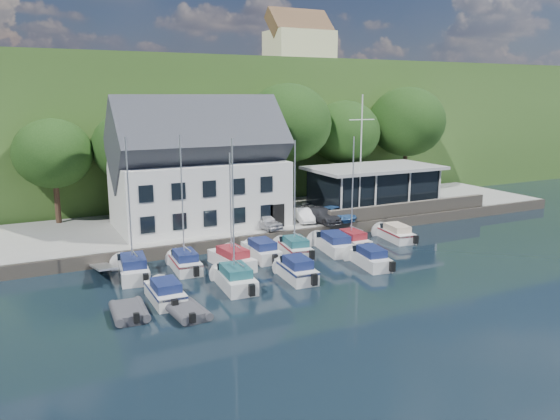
# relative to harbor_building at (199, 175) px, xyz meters

# --- Properties ---
(ground) EXTENTS (180.00, 180.00, 0.00)m
(ground) POSITION_rel_harbor_building_xyz_m (7.00, -16.50, -5.35)
(ground) COLOR black
(ground) RESTS_ON ground
(quay) EXTENTS (60.00, 13.00, 1.00)m
(quay) POSITION_rel_harbor_building_xyz_m (7.00, 1.00, -4.85)
(quay) COLOR #969691
(quay) RESTS_ON ground
(quay_face) EXTENTS (60.00, 0.30, 1.00)m
(quay_face) POSITION_rel_harbor_building_xyz_m (7.00, -5.50, -4.85)
(quay_face) COLOR #6C6356
(quay_face) RESTS_ON ground
(hillside) EXTENTS (160.00, 75.00, 16.00)m
(hillside) POSITION_rel_harbor_building_xyz_m (7.00, 45.50, 2.65)
(hillside) COLOR #2E4D1C
(hillside) RESTS_ON ground
(field_patch) EXTENTS (50.00, 30.00, 0.30)m
(field_patch) POSITION_rel_harbor_building_xyz_m (15.00, 53.50, 10.80)
(field_patch) COLOR brown
(field_patch) RESTS_ON hillside
(farmhouse) EXTENTS (10.40, 7.00, 8.20)m
(farmhouse) POSITION_rel_harbor_building_xyz_m (29.00, 35.50, 14.75)
(farmhouse) COLOR beige
(farmhouse) RESTS_ON hillside
(harbor_building) EXTENTS (14.40, 8.20, 8.70)m
(harbor_building) POSITION_rel_harbor_building_xyz_m (0.00, 0.00, 0.00)
(harbor_building) COLOR silver
(harbor_building) RESTS_ON quay
(club_pavilion) EXTENTS (13.20, 7.20, 4.10)m
(club_pavilion) POSITION_rel_harbor_building_xyz_m (18.00, -0.50, -2.30)
(club_pavilion) COLOR black
(club_pavilion) RESTS_ON quay
(seawall) EXTENTS (18.00, 0.50, 1.20)m
(seawall) POSITION_rel_harbor_building_xyz_m (19.00, -5.10, -3.75)
(seawall) COLOR #6C6356
(seawall) RESTS_ON quay
(gangway) EXTENTS (1.20, 6.00, 1.40)m
(gangway) POSITION_rel_harbor_building_xyz_m (-9.50, -7.50, -5.35)
(gangway) COLOR silver
(gangway) RESTS_ON ground
(car_silver) EXTENTS (2.10, 3.80, 1.22)m
(car_silver) POSITION_rel_harbor_building_xyz_m (4.43, -3.91, -3.74)
(car_silver) COLOR silver
(car_silver) RESTS_ON quay
(car_white) EXTENTS (1.99, 3.74, 1.17)m
(car_white) POSITION_rel_harbor_building_xyz_m (8.56, -3.09, -3.76)
(car_white) COLOR silver
(car_white) RESTS_ON quay
(car_dgrey) EXTENTS (2.66, 4.75, 1.30)m
(car_dgrey) POSITION_rel_harbor_building_xyz_m (9.86, -3.98, -3.70)
(car_dgrey) COLOR #323338
(car_dgrey) RESTS_ON quay
(car_blue) EXTENTS (2.26, 4.08, 1.32)m
(car_blue) POSITION_rel_harbor_building_xyz_m (11.33, -3.89, -3.69)
(car_blue) COLOR #305B93
(car_blue) RESTS_ON quay
(flagpole) EXTENTS (2.67, 0.20, 11.11)m
(flagpole) POSITION_rel_harbor_building_xyz_m (14.19, -3.57, 1.21)
(flagpole) COLOR silver
(flagpole) RESTS_ON quay
(tree_0) EXTENTS (6.68, 6.68, 9.13)m
(tree_0) POSITION_rel_harbor_building_xyz_m (-11.02, 6.19, 0.22)
(tree_0) COLOR black
(tree_0) RESTS_ON quay
(tree_1) EXTENTS (7.07, 7.07, 9.67)m
(tree_1) POSITION_rel_harbor_building_xyz_m (-4.46, 5.68, 0.48)
(tree_1) COLOR black
(tree_1) RESTS_ON quay
(tree_2) EXTENTS (8.06, 8.06, 11.01)m
(tree_2) POSITION_rel_harbor_building_xyz_m (2.71, 5.72, 1.16)
(tree_2) COLOR black
(tree_2) RESTS_ON quay
(tree_3) EXTENTS (8.97, 8.97, 12.25)m
(tree_3) POSITION_rel_harbor_building_xyz_m (11.45, 5.57, 1.78)
(tree_3) COLOR black
(tree_3) RESTS_ON quay
(tree_4) EXTENTS (7.67, 7.67, 10.48)m
(tree_4) POSITION_rel_harbor_building_xyz_m (18.75, 6.08, 0.89)
(tree_4) COLOR black
(tree_4) RESTS_ON quay
(tree_5) EXTENTS (8.76, 8.76, 11.97)m
(tree_5) POSITION_rel_harbor_building_xyz_m (26.86, 5.57, 1.64)
(tree_5) COLOR black
(tree_5) RESTS_ON quay
(boat_r1_0) EXTENTS (2.71, 6.80, 9.37)m
(boat_r1_0) POSITION_rel_harbor_building_xyz_m (-7.67, -8.65, -0.67)
(boat_r1_0) COLOR silver
(boat_r1_0) RESTS_ON ground
(boat_r1_1) EXTENTS (2.14, 5.91, 8.65)m
(boat_r1_1) POSITION_rel_harbor_building_xyz_m (-4.10, -8.71, -1.03)
(boat_r1_1) COLOR silver
(boat_r1_1) RESTS_ON ground
(boat_r1_2) EXTENTS (2.67, 6.49, 8.90)m
(boat_r1_2) POSITION_rel_harbor_building_xyz_m (-0.86, -9.50, -0.90)
(boat_r1_2) COLOR silver
(boat_r1_2) RESTS_ON ground
(boat_r1_3) EXTENTS (2.00, 6.04, 1.48)m
(boat_r1_3) POSITION_rel_harbor_building_xyz_m (1.87, -8.61, -4.61)
(boat_r1_3) COLOR silver
(boat_r1_3) RESTS_ON ground
(boat_r1_4) EXTENTS (2.65, 5.91, 8.64)m
(boat_r1_4) POSITION_rel_harbor_building_xyz_m (4.53, -8.94, -1.03)
(boat_r1_4) COLOR silver
(boat_r1_4) RESTS_ON ground
(boat_r1_5) EXTENTS (3.01, 7.01, 1.48)m
(boat_r1_5) POSITION_rel_harbor_building_xyz_m (7.82, -9.34, -4.61)
(boat_r1_5) COLOR silver
(boat_r1_5) RESTS_ON ground
(boat_r1_6) EXTENTS (1.94, 5.63, 8.60)m
(boat_r1_6) POSITION_rel_harbor_building_xyz_m (9.64, -9.10, -1.05)
(boat_r1_6) COLOR silver
(boat_r1_6) RESTS_ON ground
(boat_r1_7) EXTENTS (2.61, 6.29, 1.35)m
(boat_r1_7) POSITION_rel_harbor_building_xyz_m (14.35, -8.73, -4.67)
(boat_r1_7) COLOR silver
(boat_r1_7) RESTS_ON ground
(boat_r2_0) EXTENTS (1.86, 5.42, 1.36)m
(boat_r2_0) POSITION_rel_harbor_building_xyz_m (-6.88, -13.99, -4.67)
(boat_r2_0) COLOR silver
(boat_r2_0) RESTS_ON ground
(boat_r2_1) EXTENTS (2.41, 6.39, 9.04)m
(boat_r2_1) POSITION_rel_harbor_building_xyz_m (-2.28, -13.55, -0.83)
(boat_r2_1) COLOR silver
(boat_r2_1) RESTS_ON ground
(boat_r2_2) EXTENTS (2.23, 5.75, 1.53)m
(boat_r2_2) POSITION_rel_harbor_building_xyz_m (2.03, -13.87, -4.59)
(boat_r2_2) COLOR silver
(boat_r2_2) RESTS_ON ground
(boat_r2_3) EXTENTS (2.53, 6.13, 1.42)m
(boat_r2_3) POSITION_rel_harbor_building_xyz_m (8.10, -13.72, -4.64)
(boat_r2_3) COLOR silver
(boat_r2_3) RESTS_ON ground
(dinghy_0) EXTENTS (2.15, 3.38, 0.76)m
(dinghy_0) POSITION_rel_harbor_building_xyz_m (-9.29, -15.37, -4.97)
(dinghy_0) COLOR #3A3A40
(dinghy_0) RESTS_ON ground
(dinghy_1) EXTENTS (2.18, 3.32, 0.74)m
(dinghy_1) POSITION_rel_harbor_building_xyz_m (-6.39, -16.71, -4.98)
(dinghy_1) COLOR #3A3A40
(dinghy_1) RESTS_ON ground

